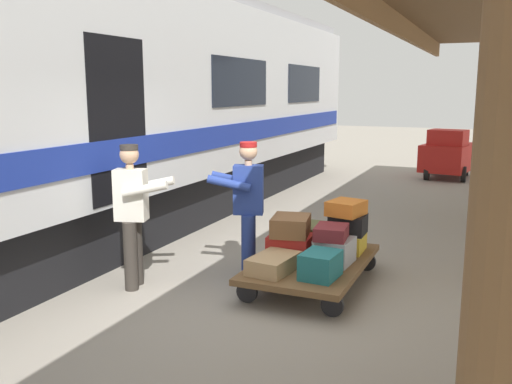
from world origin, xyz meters
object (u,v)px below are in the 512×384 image
at_px(suitcase_olive_duffel, 305,235).
at_px(suitcase_maroon_trunk, 331,232).
at_px(suitcase_brown_leather, 291,226).
at_px(porter_by_door, 133,211).
at_px(suitcase_black_hardshell, 348,224).
at_px(baggage_tug, 448,155).
at_px(train_car, 25,110).
at_px(suitcase_gray_aluminum, 334,251).
at_px(luggage_cart, 312,264).
at_px(suitcase_teal_softside, 320,265).
at_px(suitcase_tan_vintage, 274,263).
at_px(suitcase_red_plastic, 291,246).
at_px(suitcase_yellow_case, 346,242).
at_px(porter_in_overalls, 247,205).
at_px(suitcase_orange_carryall, 346,208).

distance_m(suitcase_olive_duffel, suitcase_maroon_trunk, 0.80).
height_order(suitcase_brown_leather, porter_by_door, porter_by_door).
distance_m(suitcase_black_hardshell, baggage_tug, 8.77).
xyz_separation_m(suitcase_brown_leather, suitcase_maroon_trunk, (-0.51, 0.04, -0.02)).
xyz_separation_m(train_car, suitcase_gray_aluminum, (-4.10, -0.54, -1.60)).
bearing_deg(baggage_tug, luggage_cart, 85.28).
relative_size(luggage_cart, suitcase_maroon_trunk, 4.63).
relative_size(suitcase_black_hardshell, porter_by_door, 0.25).
relative_size(suitcase_gray_aluminum, suitcase_black_hardshell, 1.07).
height_order(suitcase_teal_softside, suitcase_tan_vintage, suitcase_teal_softside).
bearing_deg(suitcase_red_plastic, suitcase_tan_vintage, 90.00).
bearing_deg(suitcase_teal_softside, suitcase_red_plastic, -45.57).
distance_m(train_car, suitcase_maroon_trunk, 4.32).
relative_size(suitcase_teal_softside, baggage_tug, 0.25).
height_order(suitcase_gray_aluminum, suitcase_red_plastic, suitcase_gray_aluminum).
bearing_deg(suitcase_teal_softside, suitcase_black_hardshell, -90.87).
bearing_deg(suitcase_gray_aluminum, suitcase_red_plastic, 0.00).
height_order(suitcase_yellow_case, porter_by_door, porter_by_door).
height_order(luggage_cart, suitcase_brown_leather, suitcase_brown_leather).
relative_size(suitcase_red_plastic, suitcase_brown_leather, 0.96).
distance_m(suitcase_black_hardshell, porter_in_overalls, 1.30).
distance_m(suitcase_orange_carryall, baggage_tug, 8.79).
bearing_deg(suitcase_olive_duffel, train_car, 17.14).
xyz_separation_m(luggage_cart, suitcase_black_hardshell, (-0.29, -0.55, 0.39)).
distance_m(suitcase_teal_softside, suitcase_brown_leather, 0.83).
xyz_separation_m(suitcase_olive_duffel, suitcase_brown_leather, (0.01, 0.54, 0.25)).
xyz_separation_m(luggage_cart, porter_by_door, (1.91, 0.89, 0.66)).
relative_size(suitcase_gray_aluminum, suitcase_teal_softside, 1.01).
height_order(suitcase_orange_carryall, porter_by_door, porter_by_door).
relative_size(suitcase_gray_aluminum, porter_in_overalls, 0.27).
relative_size(suitcase_tan_vintage, porter_by_door, 0.37).
distance_m(luggage_cart, suitcase_orange_carryall, 0.85).
relative_size(suitcase_red_plastic, suitcase_olive_duffel, 0.92).
height_order(luggage_cart, suitcase_red_plastic, suitcase_red_plastic).
bearing_deg(baggage_tug, suitcase_teal_softside, 87.13).
bearing_deg(luggage_cart, suitcase_red_plastic, 0.00).
xyz_separation_m(porter_in_overalls, baggage_tug, (-1.60, -9.35, -0.30)).
bearing_deg(porter_by_door, suitcase_gray_aluminum, -157.89).
xyz_separation_m(train_car, suitcase_tan_vintage, (-3.55, 0.02, -1.66)).
bearing_deg(suitcase_tan_vintage, suitcase_black_hardshell, -116.96).
bearing_deg(suitcase_brown_leather, suitcase_orange_carryall, -136.77).
bearing_deg(suitcase_red_plastic, luggage_cart, -180.00).
distance_m(luggage_cart, suitcase_teal_softside, 0.65).
distance_m(suitcase_gray_aluminum, baggage_tug, 9.32).
relative_size(suitcase_brown_leather, porter_by_door, 0.31).
bearing_deg(suitcase_black_hardshell, suitcase_brown_leather, 43.28).
relative_size(suitcase_gray_aluminum, baggage_tug, 0.25).
distance_m(suitcase_yellow_case, suitcase_tan_vintage, 1.24).
distance_m(luggage_cart, porter_in_overalls, 1.06).
relative_size(suitcase_black_hardshell, porter_in_overalls, 0.25).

